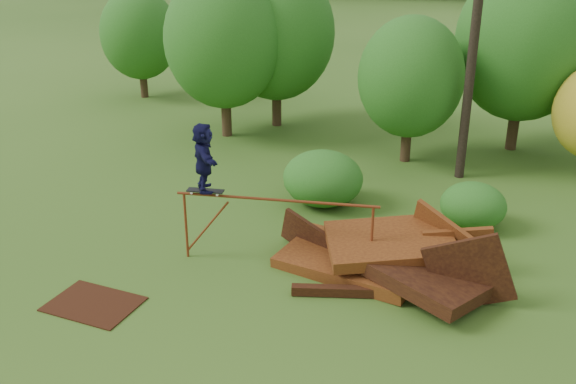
% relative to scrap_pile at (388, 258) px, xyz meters
% --- Properties ---
extents(ground, '(240.00, 240.00, 0.00)m').
position_rel_scrap_pile_xyz_m(ground, '(-1.65, -1.85, -0.42)').
color(ground, '#2D5116').
rests_on(ground, ground).
extents(scrap_pile, '(5.64, 3.52, 2.02)m').
position_rel_scrap_pile_xyz_m(scrap_pile, '(0.00, 0.00, 0.00)').
color(scrap_pile, '#441D0C').
rests_on(scrap_pile, ground).
extents(grind_rail, '(4.53, 0.92, 1.66)m').
position_rel_scrap_pile_xyz_m(grind_rail, '(-2.51, -0.43, 0.90)').
color(grind_rail, maroon).
rests_on(grind_rail, ground).
extents(skateboard, '(0.87, 0.38, 0.09)m').
position_rel_scrap_pile_xyz_m(skateboard, '(-4.12, -0.73, 1.31)').
color(skateboard, black).
rests_on(skateboard, grind_rail).
extents(skater, '(1.19, 1.47, 1.57)m').
position_rel_scrap_pile_xyz_m(skater, '(-4.12, -0.73, 2.11)').
color(skater, '#101038').
rests_on(skater, skateboard).
extents(flat_plate, '(1.87, 1.37, 0.03)m').
position_rel_scrap_pile_xyz_m(flat_plate, '(-5.43, -3.38, -0.40)').
color(flat_plate, black).
rests_on(flat_plate, ground).
extents(tree_0, '(4.21, 4.21, 5.94)m').
position_rel_scrap_pile_xyz_m(tree_0, '(-7.90, 8.05, 3.10)').
color(tree_0, black).
rests_on(tree_0, ground).
extents(tree_1, '(4.37, 4.37, 6.08)m').
position_rel_scrap_pile_xyz_m(tree_1, '(-6.66, 9.96, 3.14)').
color(tree_1, black).
rests_on(tree_1, ground).
extents(tree_2, '(3.37, 3.37, 4.75)m').
position_rel_scrap_pile_xyz_m(tree_2, '(-1.14, 7.66, 2.38)').
color(tree_2, black).
rests_on(tree_2, ground).
extents(tree_3, '(4.58, 4.58, 6.35)m').
position_rel_scrap_pile_xyz_m(tree_3, '(2.09, 10.19, 3.30)').
color(tree_3, black).
rests_on(tree_3, ground).
extents(tree_6, '(3.44, 3.44, 4.80)m').
position_rel_scrap_pile_xyz_m(tree_6, '(-13.94, 11.92, 2.40)').
color(tree_6, black).
rests_on(tree_6, ground).
extents(shrub_left, '(2.24, 2.07, 1.55)m').
position_rel_scrap_pile_xyz_m(shrub_left, '(-2.60, 3.25, 0.36)').
color(shrub_left, '#1F5516').
rests_on(shrub_left, ground).
extents(shrub_right, '(1.69, 1.55, 1.20)m').
position_rel_scrap_pile_xyz_m(shrub_right, '(1.48, 3.25, 0.18)').
color(shrub_right, '#1F5516').
rests_on(shrub_right, ground).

